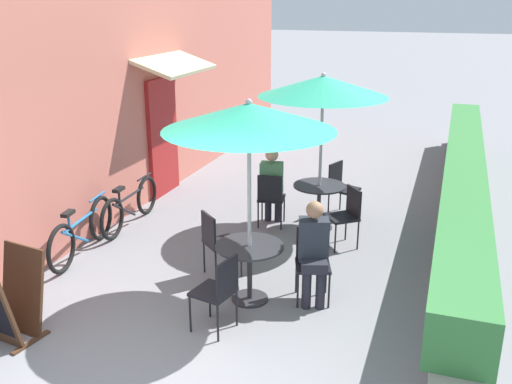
{
  "coord_description": "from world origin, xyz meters",
  "views": [
    {
      "loc": [
        2.49,
        -3.6,
        3.42
      ],
      "look_at": [
        0.15,
        3.08,
        1.0
      ],
      "focal_mm": 40.0,
      "sensor_mm": 36.0,
      "label": 1
    }
  ],
  "objects_px": {
    "bicycle_leaning": "(82,232)",
    "menu_board": "(7,298)",
    "patio_umbrella_near": "(249,117)",
    "cafe_chair_mid_back": "(346,212)",
    "patio_table_near": "(250,260)",
    "patio_table_mid": "(319,196)",
    "cafe_chair_near_right": "(313,258)",
    "cafe_chair_mid_right": "(271,196)",
    "cafe_chair_mid_left": "(341,184)",
    "cafe_chair_near_back": "(217,239)",
    "cafe_chair_near_left": "(219,288)",
    "patio_umbrella_mid": "(323,86)",
    "bicycle_second": "(130,206)",
    "seated_patron_mid_right": "(272,183)",
    "seated_patron_near_right": "(314,249)"
  },
  "relations": [
    {
      "from": "patio_umbrella_near",
      "to": "cafe_chair_mid_back",
      "type": "relative_size",
      "value": 2.77
    },
    {
      "from": "patio_umbrella_mid",
      "to": "bicycle_second",
      "type": "relative_size",
      "value": 1.37
    },
    {
      "from": "patio_umbrella_mid",
      "to": "bicycle_second",
      "type": "xyz_separation_m",
      "value": [
        -2.81,
        -0.88,
        -1.87
      ]
    },
    {
      "from": "bicycle_leaning",
      "to": "menu_board",
      "type": "xyz_separation_m",
      "value": [
        0.52,
        -1.99,
        0.12
      ]
    },
    {
      "from": "cafe_chair_near_left",
      "to": "cafe_chair_near_right",
      "type": "xyz_separation_m",
      "value": [
        0.76,
        1.04,
        0.0
      ]
    },
    {
      "from": "patio_umbrella_near",
      "to": "menu_board",
      "type": "height_order",
      "value": "patio_umbrella_near"
    },
    {
      "from": "patio_table_near",
      "to": "cafe_chair_near_left",
      "type": "height_order",
      "value": "cafe_chair_near_left"
    },
    {
      "from": "patio_table_mid",
      "to": "seated_patron_near_right",
      "type": "bearing_deg",
      "value": -78.35
    },
    {
      "from": "cafe_chair_mid_right",
      "to": "bicycle_second",
      "type": "relative_size",
      "value": 0.5
    },
    {
      "from": "seated_patron_near_right",
      "to": "bicycle_second",
      "type": "height_order",
      "value": "seated_patron_near_right"
    },
    {
      "from": "patio_table_near",
      "to": "bicycle_second",
      "type": "height_order",
      "value": "bicycle_second"
    },
    {
      "from": "cafe_chair_near_back",
      "to": "patio_umbrella_mid",
      "type": "height_order",
      "value": "patio_umbrella_mid"
    },
    {
      "from": "cafe_chair_near_right",
      "to": "cafe_chair_mid_left",
      "type": "distance_m",
      "value": 2.88
    },
    {
      "from": "cafe_chair_near_back",
      "to": "cafe_chair_mid_right",
      "type": "bearing_deg",
      "value": 127.7
    },
    {
      "from": "bicycle_leaning",
      "to": "cafe_chair_near_left",
      "type": "bearing_deg",
      "value": -31.81
    },
    {
      "from": "bicycle_leaning",
      "to": "cafe_chair_near_right",
      "type": "bearing_deg",
      "value": -9.35
    },
    {
      "from": "patio_umbrella_mid",
      "to": "cafe_chair_mid_left",
      "type": "relative_size",
      "value": 2.77
    },
    {
      "from": "seated_patron_mid_right",
      "to": "menu_board",
      "type": "distance_m",
      "value": 4.28
    },
    {
      "from": "cafe_chair_near_back",
      "to": "cafe_chair_mid_right",
      "type": "height_order",
      "value": "same"
    },
    {
      "from": "cafe_chair_near_left",
      "to": "cafe_chair_near_right",
      "type": "relative_size",
      "value": 1.0
    },
    {
      "from": "cafe_chair_mid_right",
      "to": "patio_umbrella_mid",
      "type": "bearing_deg",
      "value": 5.9
    },
    {
      "from": "cafe_chair_mid_left",
      "to": "cafe_chair_mid_right",
      "type": "relative_size",
      "value": 1.0
    },
    {
      "from": "cafe_chair_mid_back",
      "to": "bicycle_leaning",
      "type": "xyz_separation_m",
      "value": [
        -3.4,
        -1.52,
        -0.17
      ]
    },
    {
      "from": "patio_umbrella_near",
      "to": "cafe_chair_near_right",
      "type": "bearing_deg",
      "value": 24.08
    },
    {
      "from": "seated_patron_near_right",
      "to": "cafe_chair_mid_left",
      "type": "relative_size",
      "value": 1.44
    },
    {
      "from": "patio_umbrella_mid",
      "to": "cafe_chair_near_right",
      "type": "bearing_deg",
      "value": -78.68
    },
    {
      "from": "cafe_chair_mid_right",
      "to": "bicycle_leaning",
      "type": "height_order",
      "value": "cafe_chair_mid_right"
    },
    {
      "from": "bicycle_leaning",
      "to": "menu_board",
      "type": "relative_size",
      "value": 1.88
    },
    {
      "from": "patio_table_near",
      "to": "patio_umbrella_near",
      "type": "relative_size",
      "value": 0.33
    },
    {
      "from": "cafe_chair_near_right",
      "to": "cafe_chair_mid_right",
      "type": "relative_size",
      "value": 1.0
    },
    {
      "from": "cafe_chair_near_back",
      "to": "patio_umbrella_mid",
      "type": "distance_m",
      "value": 2.77
    },
    {
      "from": "cafe_chair_mid_left",
      "to": "bicycle_second",
      "type": "relative_size",
      "value": 0.5
    },
    {
      "from": "cafe_chair_near_left",
      "to": "seated_patron_mid_right",
      "type": "distance_m",
      "value": 3.15
    },
    {
      "from": "seated_patron_near_right",
      "to": "patio_umbrella_mid",
      "type": "relative_size",
      "value": 0.52
    },
    {
      "from": "cafe_chair_near_left",
      "to": "cafe_chair_mid_right",
      "type": "xyz_separation_m",
      "value": [
        -0.39,
        3.01,
        0.0
      ]
    },
    {
      "from": "cafe_chair_mid_left",
      "to": "seated_patron_mid_right",
      "type": "distance_m",
      "value": 1.24
    },
    {
      "from": "cafe_chair_near_back",
      "to": "bicycle_leaning",
      "type": "xyz_separation_m",
      "value": [
        -2.02,
        -0.02,
        -0.17
      ]
    },
    {
      "from": "cafe_chair_mid_back",
      "to": "menu_board",
      "type": "bearing_deg",
      "value": 101.57
    },
    {
      "from": "cafe_chair_near_back",
      "to": "cafe_chair_mid_back",
      "type": "relative_size",
      "value": 1.0
    },
    {
      "from": "cafe_chair_mid_back",
      "to": "bicycle_second",
      "type": "relative_size",
      "value": 0.5
    },
    {
      "from": "patio_umbrella_near",
      "to": "cafe_chair_mid_back",
      "type": "xyz_separation_m",
      "value": [
        0.77,
        1.93,
        -1.69
      ]
    },
    {
      "from": "patio_umbrella_mid",
      "to": "bicycle_second",
      "type": "height_order",
      "value": "patio_umbrella_mid"
    },
    {
      "from": "cafe_chair_near_back",
      "to": "cafe_chair_mid_right",
      "type": "relative_size",
      "value": 1.0
    },
    {
      "from": "cafe_chair_near_right",
      "to": "cafe_chair_mid_left",
      "type": "xyz_separation_m",
      "value": [
        -0.24,
        2.87,
        0.0
      ]
    },
    {
      "from": "cafe_chair_near_back",
      "to": "patio_table_mid",
      "type": "height_order",
      "value": "cafe_chair_near_back"
    },
    {
      "from": "cafe_chair_near_back",
      "to": "bicycle_second",
      "type": "relative_size",
      "value": 0.5
    },
    {
      "from": "patio_table_mid",
      "to": "bicycle_leaning",
      "type": "bearing_deg",
      "value": -144.59
    },
    {
      "from": "patio_table_near",
      "to": "bicycle_leaning",
      "type": "bearing_deg",
      "value": 171.01
    },
    {
      "from": "patio_table_near",
      "to": "bicycle_leaning",
      "type": "relative_size",
      "value": 0.45
    },
    {
      "from": "patio_table_mid",
      "to": "patio_umbrella_near",
      "type": "bearing_deg",
      "value": -95.77
    }
  ]
}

